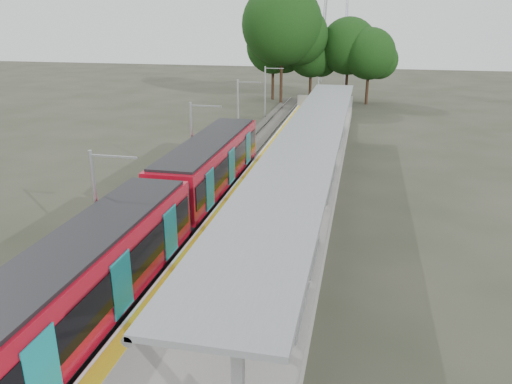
% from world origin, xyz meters
% --- Properties ---
extents(trackbed, '(3.00, 70.00, 0.24)m').
position_xyz_m(trackbed, '(-4.50, 20.00, 0.12)').
color(trackbed, '#59544C').
rests_on(trackbed, ground).
extents(platform, '(6.00, 50.00, 1.00)m').
position_xyz_m(platform, '(0.00, 20.00, 0.50)').
color(platform, gray).
rests_on(platform, ground).
extents(tactile_strip, '(0.60, 50.00, 0.02)m').
position_xyz_m(tactile_strip, '(-2.55, 20.00, 1.01)').
color(tactile_strip, yellow).
rests_on(tactile_strip, platform).
extents(end_fence, '(6.00, 0.10, 1.20)m').
position_xyz_m(end_fence, '(0.00, 44.95, 1.60)').
color(end_fence, '#9EA0A5').
rests_on(end_fence, platform).
extents(train, '(2.74, 27.60, 3.62)m').
position_xyz_m(train, '(-4.50, 9.82, 2.05)').
color(train, black).
rests_on(train, ground).
extents(canopy, '(3.27, 38.00, 3.66)m').
position_xyz_m(canopy, '(1.61, 16.19, 4.20)').
color(canopy, '#9EA0A5').
rests_on(canopy, platform).
extents(tree_cluster, '(18.66, 11.91, 14.29)m').
position_xyz_m(tree_cluster, '(-3.27, 53.29, 7.82)').
color(tree_cluster, '#382316').
rests_on(tree_cluster, ground).
extents(catenary_masts, '(2.08, 48.16, 5.40)m').
position_xyz_m(catenary_masts, '(-6.22, 19.00, 2.91)').
color(catenary_masts, '#9EA0A5').
rests_on(catenary_masts, ground).
extents(bench_mid, '(0.84, 1.67, 1.09)m').
position_xyz_m(bench_mid, '(1.65, 9.50, 1.58)').
color(bench_mid, '#110E49').
rests_on(bench_mid, platform).
extents(bench_far, '(0.81, 1.45, 0.95)m').
position_xyz_m(bench_far, '(1.67, 31.48, 1.50)').
color(bench_far, '#110E49').
rests_on(bench_far, platform).
extents(info_pillar_near, '(0.45, 0.45, 1.99)m').
position_xyz_m(info_pillar_near, '(1.83, 8.09, 1.86)').
color(info_pillar_near, beige).
rests_on(info_pillar_near, platform).
extents(info_pillar_far, '(0.37, 0.37, 1.63)m').
position_xyz_m(info_pillar_far, '(0.59, 18.24, 1.71)').
color(info_pillar_far, beige).
rests_on(info_pillar_far, platform).
extents(litter_bin, '(0.53, 0.53, 0.85)m').
position_xyz_m(litter_bin, '(1.46, 18.88, 1.42)').
color(litter_bin, '#9EA0A5').
rests_on(litter_bin, platform).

